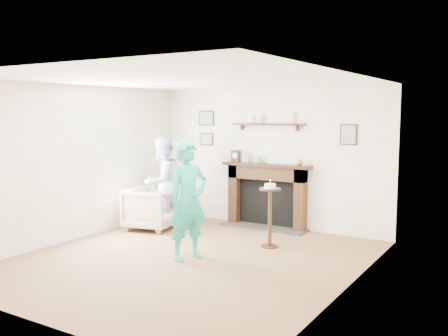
{
  "coord_description": "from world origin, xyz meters",
  "views": [
    {
      "loc": [
        4.0,
        -5.54,
        2.06
      ],
      "look_at": [
        0.03,
        0.9,
        1.21
      ],
      "focal_mm": 40.0,
      "sensor_mm": 36.0,
      "label": 1
    }
  ],
  "objects": [
    {
      "name": "ground",
      "position": [
        0.0,
        0.0,
        0.0
      ],
      "size": [
        5.0,
        5.0,
        0.0
      ],
      "primitive_type": "plane",
      "color": "brown",
      "rests_on": "ground"
    },
    {
      "name": "room_shell",
      "position": [
        -0.0,
        0.69,
        1.62
      ],
      "size": [
        4.54,
        5.02,
        2.52
      ],
      "color": "beige",
      "rests_on": "ground"
    },
    {
      "name": "armchair",
      "position": [
        -1.64,
        1.17,
        0.0
      ],
      "size": [
        0.97,
        0.95,
        0.74
      ],
      "primitive_type": "imported",
      "rotation": [
        0.0,
        0.0,
        1.78
      ],
      "color": "tan",
      "rests_on": "ground"
    },
    {
      "name": "man",
      "position": [
        -1.55,
        1.35,
        0.0
      ],
      "size": [
        0.65,
        0.82,
        1.64
      ],
      "primitive_type": "imported",
      "rotation": [
        0.0,
        0.0,
        -1.61
      ],
      "color": "silver",
      "rests_on": "ground"
    },
    {
      "name": "woman",
      "position": [
        -0.03,
        0.04,
        0.0
      ],
      "size": [
        0.59,
        0.71,
        1.68
      ],
      "primitive_type": "imported",
      "rotation": [
        0.0,
        0.0,
        1.22
      ],
      "color": "#1DA7A4",
      "rests_on": "ground"
    },
    {
      "name": "pedestal_table",
      "position": [
        0.66,
        1.2,
        0.64
      ],
      "size": [
        0.33,
        0.33,
        1.05
      ],
      "color": "black",
      "rests_on": "ground"
    }
  ]
}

